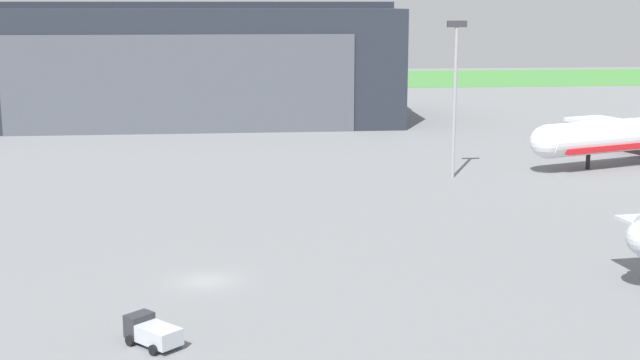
# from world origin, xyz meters

# --- Properties ---
(ground_plane) EXTENTS (440.00, 440.00, 0.00)m
(ground_plane) POSITION_xyz_m (0.00, 0.00, 0.00)
(ground_plane) COLOR slate
(grass_field_strip) EXTENTS (440.00, 56.00, 0.08)m
(grass_field_strip) POSITION_xyz_m (0.00, 182.85, 0.04)
(grass_field_strip) COLOR #478A3F
(grass_field_strip) RESTS_ON ground_plane
(maintenance_hangar) EXTENTS (76.76, 37.36, 21.76)m
(maintenance_hangar) POSITION_xyz_m (-6.59, 98.60, 10.42)
(maintenance_hangar) COLOR #232833
(maintenance_hangar) RESTS_ON ground_plane
(ops_van) EXTENTS (4.01, 4.07, 1.84)m
(ops_van) POSITION_xyz_m (-3.06, -12.95, 0.93)
(ops_van) COLOR #2D2D33
(ops_van) RESTS_ON ground_plane
(apron_light_mast) EXTENTS (2.40, 0.50, 19.48)m
(apron_light_mast) POSITION_xyz_m (29.54, 38.94, 11.38)
(apron_light_mast) COLOR #99999E
(apron_light_mast) RESTS_ON ground_plane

